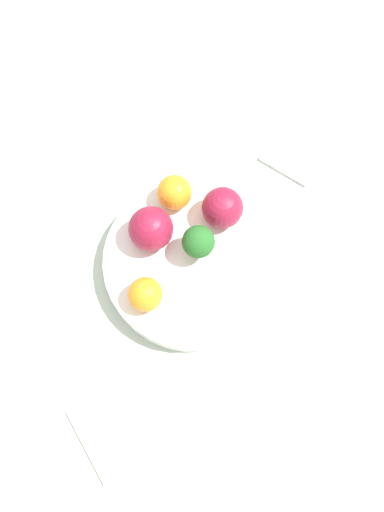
# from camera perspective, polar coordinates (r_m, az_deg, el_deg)

# --- Properties ---
(ground_plane) EXTENTS (6.00, 6.00, 0.00)m
(ground_plane) POSITION_cam_1_polar(r_m,az_deg,el_deg) (0.74, 0.00, -1.69)
(ground_plane) COLOR gray
(table_surface) EXTENTS (1.20, 1.20, 0.02)m
(table_surface) POSITION_cam_1_polar(r_m,az_deg,el_deg) (0.73, 0.00, -1.46)
(table_surface) COLOR #B2C6B2
(table_surface) RESTS_ON ground_plane
(bowl) EXTENTS (0.25, 0.25, 0.04)m
(bowl) POSITION_cam_1_polar(r_m,az_deg,el_deg) (0.71, 0.00, -0.76)
(bowl) COLOR white
(bowl) RESTS_ON table_surface
(broccoli) EXTENTS (0.04, 0.04, 0.06)m
(broccoli) POSITION_cam_1_polar(r_m,az_deg,el_deg) (0.66, 1.06, 1.34)
(broccoli) COLOR #99C17A
(broccoli) RESTS_ON bowl
(apple_red) EXTENTS (0.06, 0.06, 0.06)m
(apple_red) POSITION_cam_1_polar(r_m,az_deg,el_deg) (0.69, 3.50, 5.52)
(apple_red) COLOR maroon
(apple_red) RESTS_ON bowl
(apple_green) EXTENTS (0.06, 0.06, 0.06)m
(apple_green) POSITION_cam_1_polar(r_m,az_deg,el_deg) (0.68, -4.72, 3.13)
(apple_green) COLOR maroon
(apple_green) RESTS_ON bowl
(orange_front) EXTENTS (0.05, 0.05, 0.05)m
(orange_front) POSITION_cam_1_polar(r_m,az_deg,el_deg) (0.65, -5.36, -4.38)
(orange_front) COLOR orange
(orange_front) RESTS_ON bowl
(orange_back) EXTENTS (0.05, 0.05, 0.05)m
(orange_back) POSITION_cam_1_polar(r_m,az_deg,el_deg) (0.70, -2.02, 7.26)
(orange_back) COLOR orange
(orange_back) RESTS_ON bowl
(napkin) EXTENTS (0.14, 0.14, 0.01)m
(napkin) POSITION_cam_1_polar(r_m,az_deg,el_deg) (0.69, -7.84, -18.44)
(napkin) COLOR white
(napkin) RESTS_ON table_surface
(spoon) EXTENTS (0.09, 0.02, 0.01)m
(spoon) POSITION_cam_1_polar(r_m,az_deg,el_deg) (0.80, 10.53, 9.74)
(spoon) COLOR silver
(spoon) RESTS_ON table_surface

